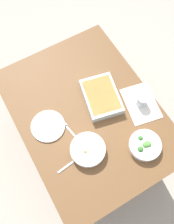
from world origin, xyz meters
TOP-DOWN VIEW (x-y plane):
  - ground_plane at (0.00, 0.00)m, footprint 6.00×6.00m
  - dining_table at (0.00, 0.00)m, footprint 1.20×0.90m
  - placemat at (0.13, 0.35)m, footprint 0.31×0.25m
  - stew_bowl at (0.23, -0.13)m, footprint 0.22×0.22m
  - broccoli_bowl at (0.38, 0.19)m, footprint 0.20×0.20m
  - baking_dish at (-0.04, 0.13)m, footprint 0.34×0.28m
  - drink_cup at (0.13, 0.35)m, footprint 0.07×0.07m
  - side_plate at (-0.04, -0.27)m, footprint 0.22×0.22m
  - spoon_by_stew at (0.24, -0.24)m, footprint 0.04×0.18m
  - spoon_by_broccoli at (0.34, 0.20)m, footprint 0.17×0.06m
  - fork_on_table at (0.05, -0.16)m, footprint 0.18×0.05m

SIDE VIEW (x-z plane):
  - ground_plane at x=0.00m, z-range 0.00..0.00m
  - dining_table at x=0.00m, z-range 0.28..1.02m
  - placemat at x=0.13m, z-range 0.74..0.74m
  - fork_on_table at x=0.05m, z-range 0.74..0.75m
  - spoon_by_stew at x=0.24m, z-range 0.74..0.75m
  - spoon_by_broccoli at x=0.34m, z-range 0.74..0.75m
  - side_plate at x=-0.04m, z-range 0.74..0.75m
  - broccoli_bowl at x=0.38m, z-range 0.74..0.80m
  - stew_bowl at x=0.23m, z-range 0.74..0.80m
  - baking_dish at x=-0.04m, z-range 0.74..0.80m
  - drink_cup at x=0.13m, z-range 0.74..0.82m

